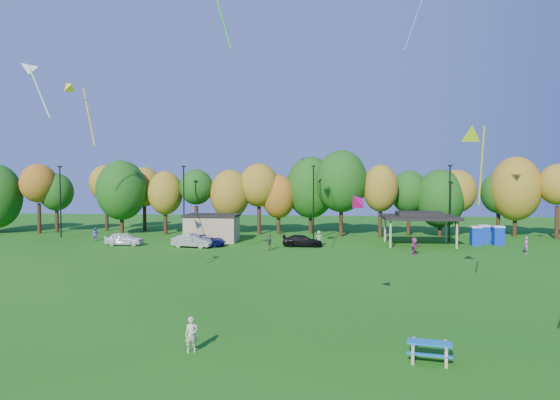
# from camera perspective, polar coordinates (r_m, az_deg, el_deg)

# --- Properties ---
(ground) EXTENTS (160.00, 160.00, 0.00)m
(ground) POSITION_cam_1_polar(r_m,az_deg,el_deg) (21.83, -4.65, -17.82)
(ground) COLOR #19600F
(ground) RESTS_ON ground
(tree_line) EXTENTS (93.57, 10.55, 11.15)m
(tree_line) POSITION_cam_1_polar(r_m,az_deg,el_deg) (65.84, 1.34, 1.10)
(tree_line) COLOR black
(tree_line) RESTS_ON ground
(lamp_posts) EXTENTS (64.50, 0.25, 9.09)m
(lamp_posts) POSITION_cam_1_polar(r_m,az_deg,el_deg) (60.23, 3.84, -0.01)
(lamp_posts) COLOR black
(lamp_posts) RESTS_ON ground
(utility_building) EXTENTS (6.30, 4.30, 3.25)m
(utility_building) POSITION_cam_1_polar(r_m,az_deg,el_deg) (60.01, -7.77, -3.16)
(utility_building) COLOR tan
(utility_building) RESTS_ON ground
(pavilion) EXTENTS (8.20, 6.20, 3.77)m
(pavilion) POSITION_cam_1_polar(r_m,az_deg,el_deg) (58.25, 15.65, -1.83)
(pavilion) COLOR tan
(pavilion) RESTS_ON ground
(porta_potties) EXTENTS (3.75, 2.55, 2.18)m
(porta_potties) POSITION_cam_1_polar(r_m,az_deg,el_deg) (61.16, 22.49, -3.73)
(porta_potties) COLOR #0E32B9
(porta_potties) RESTS_ON ground
(picnic_table) EXTENTS (2.05, 1.81, 0.78)m
(picnic_table) POSITION_cam_1_polar(r_m,az_deg,el_deg) (22.50, 16.71, -16.07)
(picnic_table) COLOR tan
(picnic_table) RESTS_ON ground
(kite_flyer) EXTENTS (0.66, 0.55, 1.55)m
(kite_flyer) POSITION_cam_1_polar(r_m,az_deg,el_deg) (22.79, -10.07, -14.91)
(kite_flyer) COLOR beige
(kite_flyer) RESTS_ON ground
(car_a) EXTENTS (4.31, 1.80, 1.46)m
(car_a) POSITION_cam_1_polar(r_m,az_deg,el_deg) (58.87, -17.38, -4.25)
(car_a) COLOR white
(car_a) RESTS_ON ground
(car_b) EXTENTS (4.66, 2.31, 1.47)m
(car_b) POSITION_cam_1_polar(r_m,az_deg,el_deg) (55.34, -9.98, -4.60)
(car_b) COLOR #9E9DA3
(car_b) RESTS_ON ground
(car_c) EXTENTS (4.67, 2.18, 1.29)m
(car_c) POSITION_cam_1_polar(r_m,az_deg,el_deg) (55.93, -8.59, -4.60)
(car_c) COLOR #0E1356
(car_c) RESTS_ON ground
(car_d) EXTENTS (4.40, 1.80, 1.28)m
(car_d) POSITION_cam_1_polar(r_m,az_deg,el_deg) (55.17, 2.57, -4.69)
(car_d) COLOR black
(car_d) RESTS_ON ground
(far_person_0) EXTENTS (1.37, 1.65, 1.77)m
(far_person_0) POSITION_cam_1_polar(r_m,az_deg,el_deg) (50.73, 15.09, -5.13)
(far_person_0) COLOR #A9467B
(far_person_0) RESTS_ON ground
(far_person_1) EXTENTS (0.43, 0.64, 1.71)m
(far_person_1) POSITION_cam_1_polar(r_m,az_deg,el_deg) (55.59, 26.32, -4.67)
(far_person_1) COLOR #BD5ABF
(far_person_1) RESTS_ON ground
(far_person_2) EXTENTS (0.94, 0.71, 1.73)m
(far_person_2) POSITION_cam_1_polar(r_m,az_deg,el_deg) (55.53, 4.48, -4.41)
(far_person_2) COLOR #869D6B
(far_person_2) RESTS_ON ground
(far_person_3) EXTENTS (0.45, 1.03, 1.74)m
(far_person_3) POSITION_cam_1_polar(r_m,az_deg,el_deg) (52.19, -1.23, -4.84)
(far_person_3) COLOR #5E6B41
(far_person_3) RESTS_ON ground
(far_person_4) EXTENTS (0.85, 0.71, 1.58)m
(far_person_4) POSITION_cam_1_polar(r_m,az_deg,el_deg) (64.12, -20.35, -3.69)
(far_person_4) COLOR #6355BC
(far_person_4) RESTS_ON ground
(kite_2) EXTENTS (1.41, 1.46, 1.18)m
(kite_2) POSITION_cam_1_polar(r_m,az_deg,el_deg) (26.40, 8.71, -0.03)
(kite_2) COLOR #DB0C6D
(kite_5) EXTENTS (2.74, 2.25, 5.25)m
(kite_5) POSITION_cam_1_polar(r_m,az_deg,el_deg) (43.10, -22.92, 11.70)
(kite_5) COLOR yellow
(kite_7) EXTENTS (2.10, 1.21, 3.37)m
(kite_7) POSITION_cam_1_polar(r_m,az_deg,el_deg) (31.50, -26.90, 13.22)
(kite_7) COLOR white
(kite_8) EXTENTS (1.56, 3.34, 5.50)m
(kite_8) POSITION_cam_1_polar(r_m,az_deg,el_deg) (34.02, 21.03, 7.23)
(kite_8) COLOR #E4FF1A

